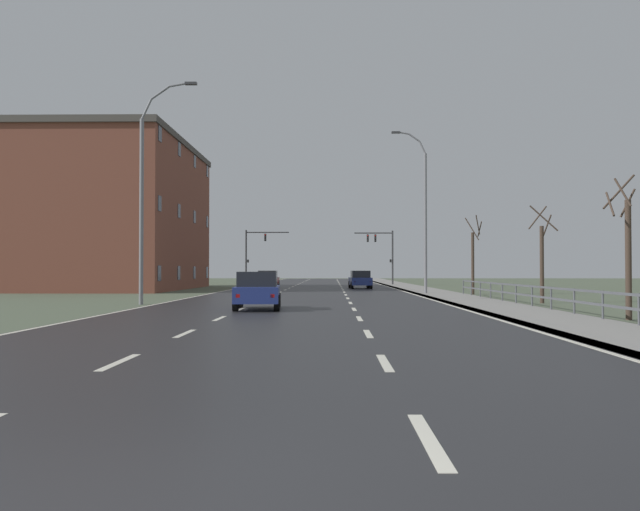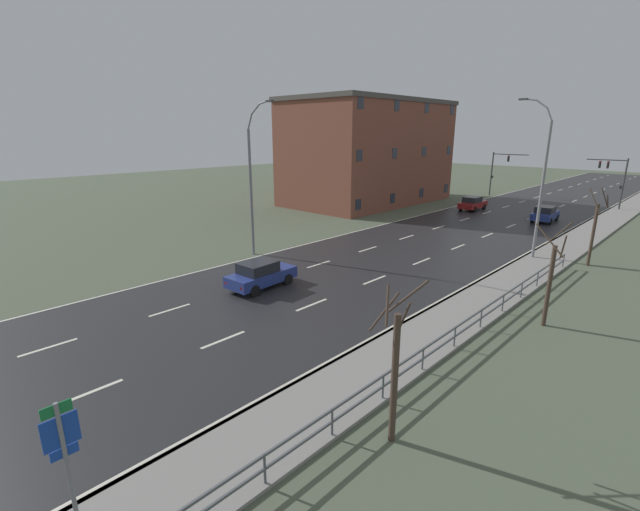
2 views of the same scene
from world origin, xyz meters
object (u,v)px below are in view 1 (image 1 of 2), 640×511
object	(u,v)px
street_lamp_midground	(423,214)
brick_building	(117,216)
street_lamp_left_bank	(145,196)
traffic_signal_right	(383,248)
traffic_signal_left	(254,249)
car_distant	(258,290)
car_near_right	(268,279)
car_near_left	(360,279)

from	to	relation	value
street_lamp_midground	brick_building	bearing A→B (deg)	152.57
street_lamp_left_bank	traffic_signal_right	distance (m)	42.99
traffic_signal_right	traffic_signal_left	size ratio (longest dim) A/B	0.97
street_lamp_left_bank	car_distant	bearing A→B (deg)	-35.41
street_lamp_midground	car_distant	bearing A→B (deg)	-118.14
street_lamp_midground	traffic_signal_right	bearing A→B (deg)	91.15
traffic_signal_right	car_near_right	distance (m)	16.48
car_near_right	brick_building	bearing A→B (deg)	-165.65
car_distant	car_near_right	xyz separation A→B (m)	(-2.63, 32.93, 0.00)
street_lamp_left_bank	car_near_left	world-z (taller)	street_lamp_left_bank
car_near_left	brick_building	size ratio (longest dim) A/B	0.19
car_near_left	brick_building	xyz separation A→B (m)	(-20.72, -1.93, 5.43)
street_lamp_left_bank	car_near_left	xyz separation A→B (m)	(11.33, 27.43, -4.36)
car_near_right	car_near_left	distance (m)	8.29
street_lamp_left_bank	traffic_signal_right	bearing A→B (deg)	70.52
traffic_signal_left	brick_building	xyz separation A→B (m)	(-9.75, -16.61, 2.31)
street_lamp_midground	traffic_signal_left	world-z (taller)	street_lamp_midground
traffic_signal_left	car_distant	xyz separation A→B (m)	(5.43, -46.22, -3.11)
street_lamp_midground	car_near_right	xyz separation A→B (m)	(-11.73, 15.92, -4.52)
car_near_right	traffic_signal_right	bearing A→B (deg)	45.83
traffic_signal_left	brick_building	size ratio (longest dim) A/B	0.28
traffic_signal_right	car_distant	bearing A→B (deg)	-100.84
traffic_signal_left	brick_building	distance (m)	19.40
street_lamp_midground	brick_building	size ratio (longest dim) A/B	0.50
traffic_signal_left	car_near_right	distance (m)	13.93
street_lamp_midground	car_distant	distance (m)	19.81
traffic_signal_left	brick_building	bearing A→B (deg)	-120.41
street_lamp_midground	traffic_signal_left	distance (m)	32.65
street_lamp_midground	traffic_signal_left	size ratio (longest dim) A/B	1.81
car_distant	brick_building	xyz separation A→B (m)	(-15.18, 29.61, 5.43)
street_lamp_left_bank	car_near_right	bearing A→B (deg)	83.75
traffic_signal_right	traffic_signal_left	distance (m)	14.06
traffic_signal_left	car_near_left	xyz separation A→B (m)	(10.97, -14.68, -3.11)
car_near_left	brick_building	bearing A→B (deg)	-177.43
street_lamp_left_bank	car_distant	xyz separation A→B (m)	(5.79, -4.11, -4.36)
street_lamp_left_bank	car_near_left	bearing A→B (deg)	67.56
car_near_right	car_near_left	bearing A→B (deg)	-10.13
car_near_left	traffic_signal_left	bearing A→B (deg)	124.02
car_distant	brick_building	world-z (taller)	brick_building
street_lamp_midground	car_near_right	bearing A→B (deg)	126.37
street_lamp_left_bank	street_lamp_midground	bearing A→B (deg)	40.91
traffic_signal_right	car_near_right	size ratio (longest dim) A/B	1.41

